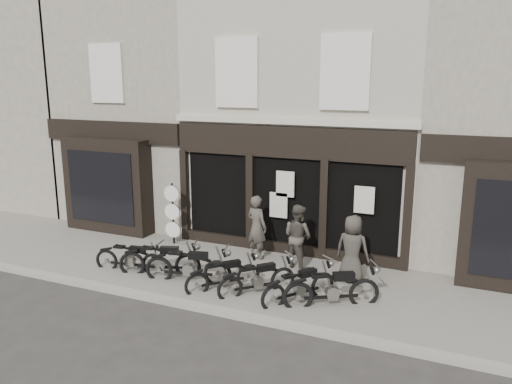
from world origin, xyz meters
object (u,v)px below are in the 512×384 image
at_px(motorcycle_3, 224,278).
at_px(advert_sign_post, 173,216).
at_px(man_right, 352,249).
at_px(man_left, 257,227).
at_px(motorcycle_5, 300,288).
at_px(motorcycle_6, 333,292).
at_px(motorcycle_1, 161,263).
at_px(motorcycle_4, 258,282).
at_px(man_centre, 298,236).
at_px(motorcycle_0, 131,260).
at_px(motorcycle_2, 189,269).

height_order(motorcycle_3, advert_sign_post, advert_sign_post).
bearing_deg(man_right, man_left, -6.50).
xyz_separation_m(motorcycle_5, motorcycle_6, (0.79, 0.03, 0.04)).
height_order(motorcycle_1, motorcycle_5, motorcycle_1).
bearing_deg(motorcycle_3, man_left, 44.14).
bearing_deg(motorcycle_1, man_right, -1.45).
xyz_separation_m(motorcycle_4, motorcycle_6, (1.86, 0.04, 0.04)).
distance_m(man_centre, man_right, 1.67).
xyz_separation_m(motorcycle_3, motorcycle_4, (0.88, 0.09, 0.01)).
bearing_deg(man_left, motorcycle_1, 67.38).
bearing_deg(motorcycle_5, man_left, 78.97).
height_order(man_left, man_centre, man_left).
height_order(motorcycle_0, man_centre, man_centre).
xyz_separation_m(motorcycle_4, man_left, (-0.99, 2.22, 0.66)).
height_order(motorcycle_4, man_left, man_left).
bearing_deg(motorcycle_6, man_right, 55.91).
bearing_deg(motorcycle_1, advert_sign_post, 96.55).
bearing_deg(man_left, motorcycle_2, 86.05).
bearing_deg(motorcycle_6, motorcycle_3, 152.18).
relative_size(motorcycle_1, man_right, 1.21).
bearing_deg(motorcycle_2, motorcycle_1, 159.41).
distance_m(motorcycle_4, man_left, 2.52).
height_order(man_left, advert_sign_post, advert_sign_post).
bearing_deg(man_left, motorcycle_5, 150.92).
xyz_separation_m(man_right, advert_sign_post, (-5.87, 0.79, 0.00)).
xyz_separation_m(motorcycle_2, motorcycle_5, (2.97, 0.06, -0.04)).
bearing_deg(motorcycle_5, motorcycle_6, -51.93).
relative_size(motorcycle_6, man_centre, 1.15).
bearing_deg(motorcycle_0, motorcycle_1, -4.76).
bearing_deg(man_right, motorcycle_6, 93.01).
distance_m(man_left, man_right, 3.02).
relative_size(motorcycle_3, man_right, 0.93).
height_order(motorcycle_0, man_right, man_right).
bearing_deg(motorcycle_4, motorcycle_1, 131.31).
bearing_deg(man_centre, motorcycle_1, 54.50).
bearing_deg(motorcycle_3, motorcycle_1, 126.89).
relative_size(motorcycle_0, man_right, 1.14).
distance_m(motorcycle_3, man_right, 3.33).
bearing_deg(advert_sign_post, motorcycle_1, -71.55).
height_order(motorcycle_2, motorcycle_3, motorcycle_2).
bearing_deg(motorcycle_0, motorcycle_5, -10.01).
distance_m(motorcycle_3, man_left, 2.41).
xyz_separation_m(motorcycle_3, advert_sign_post, (-3.04, 2.43, 0.63)).
relative_size(motorcycle_0, man_left, 1.08).
height_order(motorcycle_4, man_right, man_right).
bearing_deg(man_right, advert_sign_post, -1.23).
relative_size(motorcycle_4, motorcycle_6, 0.81).
height_order(motorcycle_2, man_left, man_left).
bearing_deg(motorcycle_2, man_right, 8.54).
distance_m(motorcycle_3, man_centre, 2.49).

